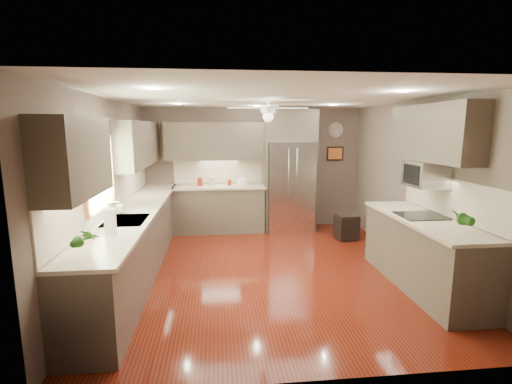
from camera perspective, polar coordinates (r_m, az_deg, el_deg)
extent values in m
plane|color=#431109|center=(5.68, 2.16, -11.79)|extent=(5.00, 5.00, 0.00)
plane|color=white|center=(5.29, 2.34, 14.24)|extent=(5.00, 5.00, 0.00)
plane|color=brown|center=(7.81, -0.39, 3.66)|extent=(4.50, 0.00, 4.50)
plane|color=brown|center=(2.95, 9.29, -6.94)|extent=(4.50, 0.00, 4.50)
plane|color=brown|center=(5.50, -21.65, 0.31)|extent=(0.00, 5.00, 5.00)
plane|color=brown|center=(6.09, 23.70, 1.05)|extent=(0.00, 5.00, 5.00)
cylinder|color=maroon|center=(7.55, -8.62, 1.57)|extent=(0.13, 0.13, 0.16)
cylinder|color=#BAA68C|center=(7.49, -6.77, 1.62)|extent=(0.13, 0.13, 0.19)
cylinder|color=maroon|center=(7.53, -4.11, 1.48)|extent=(0.08, 0.08, 0.12)
imported|color=white|center=(5.39, -20.13, -2.21)|extent=(0.08, 0.08, 0.17)
imported|color=#225819|center=(3.71, -24.85, -6.56)|extent=(0.20, 0.16, 0.33)
imported|color=#225819|center=(4.72, 28.99, -3.55)|extent=(0.20, 0.17, 0.33)
imported|color=#BAA68C|center=(7.51, -2.07, 1.23)|extent=(0.24, 0.24, 0.06)
cube|color=#4C4137|center=(5.74, -17.84, -7.27)|extent=(0.60, 4.70, 0.90)
cube|color=beige|center=(5.62, -17.94, -2.69)|extent=(0.65, 4.70, 0.04)
cube|color=beige|center=(5.64, -21.12, 0.06)|extent=(0.02, 4.70, 0.50)
cube|color=#4C4137|center=(7.60, -5.61, -2.67)|extent=(1.85, 0.60, 0.90)
cube|color=beige|center=(7.50, -5.67, 0.81)|extent=(1.85, 0.65, 0.04)
cube|color=beige|center=(7.77, -5.72, 3.20)|extent=(1.85, 0.02, 0.50)
cube|color=#4C4137|center=(3.87, -26.11, 4.83)|extent=(0.33, 1.20, 0.75)
cube|color=#4C4137|center=(6.66, -17.62, 7.08)|extent=(0.33, 2.40, 0.75)
cube|color=#4C4137|center=(7.56, -5.80, 7.77)|extent=(2.15, 0.33, 0.75)
cube|color=#4C4137|center=(5.47, 25.61, 8.22)|extent=(0.33, 1.70, 0.75)
cube|color=#BFF2B2|center=(4.98, -23.22, 2.77)|extent=(0.01, 1.00, 0.80)
cube|color=#935428|center=(4.94, -23.28, 7.73)|extent=(0.05, 1.12, 0.06)
cube|color=#935428|center=(5.04, -22.62, -2.08)|extent=(0.05, 1.12, 0.06)
cube|color=#935428|center=(4.47, -24.89, 1.92)|extent=(0.05, 0.06, 0.80)
cube|color=#935428|center=(5.48, -21.36, 3.47)|extent=(0.05, 0.06, 0.80)
cube|color=silver|center=(5.00, -19.39, -4.24)|extent=(0.50, 0.70, 0.03)
cube|color=#262626|center=(5.01, -19.37, -4.63)|extent=(0.44, 0.62, 0.05)
cylinder|color=silver|center=(5.03, -21.69, -2.86)|extent=(0.02, 0.02, 0.24)
cylinder|color=silver|center=(4.99, -21.12, -1.51)|extent=(0.16, 0.02, 0.02)
cube|color=silver|center=(7.60, 5.14, 0.86)|extent=(0.92, 0.72, 1.82)
cube|color=black|center=(7.32, 5.62, -1.53)|extent=(0.88, 0.02, 0.02)
cube|color=black|center=(7.22, 5.71, 3.10)|extent=(0.01, 0.02, 1.00)
cylinder|color=silver|center=(7.17, 5.14, 3.06)|extent=(0.02, 0.02, 0.90)
cylinder|color=silver|center=(7.20, 6.39, 3.07)|extent=(0.02, 0.02, 0.90)
cube|color=#4C4137|center=(7.57, 5.19, 10.13)|extent=(1.04, 0.60, 0.63)
cube|color=#4C4137|center=(7.58, 1.34, 0.87)|extent=(0.06, 0.60, 1.82)
cube|color=#4C4137|center=(7.77, 8.67, 0.98)|extent=(0.06, 0.60, 1.82)
cube|color=#4C4137|center=(5.43, 24.28, -8.68)|extent=(0.65, 2.20, 0.90)
cube|color=beige|center=(5.30, 24.50, -3.86)|extent=(0.70, 2.20, 0.04)
cube|color=beige|center=(5.42, 27.72, -0.79)|extent=(0.02, 2.20, 0.50)
cube|color=black|center=(5.38, 23.99, -3.36)|extent=(0.56, 0.52, 0.01)
cube|color=silver|center=(5.48, 24.69, 2.51)|extent=(0.42, 0.55, 0.34)
cube|color=black|center=(5.38, 22.76, 2.52)|extent=(0.02, 0.40, 0.26)
cylinder|color=white|center=(5.59, 1.88, 13.60)|extent=(0.03, 0.03, 0.08)
cylinder|color=white|center=(5.58, 1.87, 12.58)|extent=(0.22, 0.22, 0.10)
sphere|color=white|center=(5.58, 1.87, 11.55)|extent=(0.16, 0.16, 0.16)
cube|color=white|center=(5.64, 5.49, 12.71)|extent=(0.48, 0.11, 0.01)
cube|color=white|center=(5.93, 1.40, 12.61)|extent=(0.11, 0.48, 0.01)
cube|color=white|center=(5.55, -1.80, 12.80)|extent=(0.48, 0.11, 0.01)
cube|color=white|center=(5.24, 2.42, 12.97)|extent=(0.11, 0.48, 0.01)
cylinder|color=white|center=(6.57, -11.91, 13.14)|extent=(0.14, 0.14, 0.01)
cylinder|color=white|center=(6.85, 11.80, 13.00)|extent=(0.14, 0.14, 0.01)
cylinder|color=white|center=(4.09, -15.50, 15.09)|extent=(0.14, 0.14, 0.01)
cylinder|color=white|center=(4.54, 21.73, 14.21)|extent=(0.14, 0.14, 0.01)
cylinder|color=white|center=(7.08, 0.17, 13.10)|extent=(0.14, 0.14, 0.01)
cylinder|color=white|center=(8.11, 12.18, 9.33)|extent=(0.30, 0.03, 0.30)
cylinder|color=silver|center=(8.09, 12.22, 9.33)|extent=(0.29, 0.00, 0.29)
cube|color=black|center=(8.12, 12.07, 5.81)|extent=(0.36, 0.03, 0.30)
cube|color=#C06026|center=(8.11, 12.10, 5.80)|extent=(0.30, 0.01, 0.24)
cube|color=black|center=(7.27, 13.73, -5.33)|extent=(0.41, 0.41, 0.42)
cube|color=black|center=(7.21, 13.81, -3.52)|extent=(0.39, 0.39, 0.03)
cylinder|color=white|center=(4.36, -21.52, -4.33)|extent=(0.13, 0.13, 0.30)
cylinder|color=silver|center=(4.35, -21.53, -4.20)|extent=(0.03, 0.03, 0.32)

